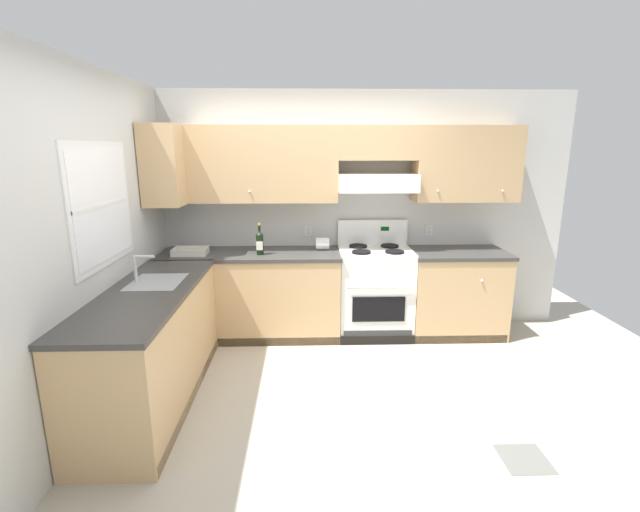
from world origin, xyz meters
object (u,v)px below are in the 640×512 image
bowl (190,252)px  paper_towel_roll (322,244)px  wine_bottle (260,242)px  stove (375,291)px

bowl → paper_towel_roll: size_ratio=2.38×
wine_bottle → paper_towel_roll: (0.64, 0.20, -0.06)m
stove → paper_towel_roll: (-0.55, 0.10, 0.50)m
wine_bottle → bowl: bearing=178.0°
wine_bottle → stove: bearing=4.9°
stove → paper_towel_roll: 0.75m
paper_towel_roll → bowl: bearing=-172.4°
bowl → wine_bottle: bearing=-2.0°
stove → bowl: bearing=-177.7°
wine_bottle → bowl: wine_bottle is taller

